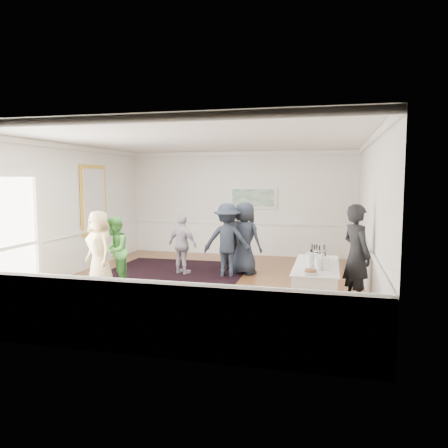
% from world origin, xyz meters
% --- Properties ---
extents(floor, '(8.00, 8.00, 0.00)m').
position_xyz_m(floor, '(0.00, 0.00, 0.00)').
color(floor, brown).
rests_on(floor, ground).
extents(ceiling, '(7.00, 8.00, 0.02)m').
position_xyz_m(ceiling, '(0.00, 0.00, 3.20)').
color(ceiling, white).
rests_on(ceiling, wall_back).
extents(wall_left, '(0.02, 8.00, 3.20)m').
position_xyz_m(wall_left, '(-3.50, 0.00, 1.60)').
color(wall_left, white).
rests_on(wall_left, floor).
extents(wall_right, '(0.02, 8.00, 3.20)m').
position_xyz_m(wall_right, '(3.50, 0.00, 1.60)').
color(wall_right, white).
rests_on(wall_right, floor).
extents(wall_back, '(7.00, 0.02, 3.20)m').
position_xyz_m(wall_back, '(0.00, 4.00, 1.60)').
color(wall_back, white).
rests_on(wall_back, floor).
extents(wall_front, '(7.00, 0.02, 3.20)m').
position_xyz_m(wall_front, '(0.00, -4.00, 1.60)').
color(wall_front, white).
rests_on(wall_front, floor).
extents(wainscoting, '(7.00, 8.00, 1.00)m').
position_xyz_m(wainscoting, '(0.00, 0.00, 0.50)').
color(wainscoting, white).
rests_on(wainscoting, floor).
extents(mirror, '(0.05, 1.25, 1.85)m').
position_xyz_m(mirror, '(-3.45, 1.30, 1.80)').
color(mirror, '#F2BD47').
rests_on(mirror, wall_left).
extents(doorway, '(0.10, 1.78, 2.56)m').
position_xyz_m(doorway, '(-3.45, -1.90, 1.42)').
color(doorway, white).
rests_on(doorway, wall_left).
extents(landscape_painting, '(1.44, 0.06, 0.66)m').
position_xyz_m(landscape_painting, '(0.40, 3.95, 1.78)').
color(landscape_painting, white).
rests_on(landscape_painting, wall_back).
extents(area_rug, '(3.49, 4.56, 0.02)m').
position_xyz_m(area_rug, '(-1.06, 0.37, 0.01)').
color(area_rug, black).
rests_on(area_rug, floor).
extents(serving_table, '(0.78, 2.05, 0.83)m').
position_xyz_m(serving_table, '(2.49, -1.32, 0.42)').
color(serving_table, silver).
rests_on(serving_table, floor).
extents(bartender, '(0.75, 0.83, 1.90)m').
position_xyz_m(bartender, '(3.20, -0.85, 0.95)').
color(bartender, black).
rests_on(bartender, floor).
extents(guest_tan, '(0.98, 0.89, 1.68)m').
position_xyz_m(guest_tan, '(-2.16, -0.74, 0.84)').
color(guest_tan, '#CFBA81').
rests_on(guest_tan, floor).
extents(guest_green, '(0.75, 0.87, 1.52)m').
position_xyz_m(guest_green, '(-1.94, -0.46, 0.76)').
color(guest_green, '#57C54F').
rests_on(guest_green, floor).
extents(guest_lilac, '(0.94, 0.67, 1.48)m').
position_xyz_m(guest_lilac, '(-0.83, 0.92, 0.74)').
color(guest_lilac, '#B3AABE').
rests_on(guest_lilac, floor).
extents(guest_dark_a, '(1.22, 0.79, 1.77)m').
position_xyz_m(guest_dark_a, '(0.31, 0.93, 0.89)').
color(guest_dark_a, '#1E2633').
rests_on(guest_dark_a, floor).
extents(guest_dark_b, '(0.66, 0.49, 1.64)m').
position_xyz_m(guest_dark_b, '(0.28, 1.56, 0.82)').
color(guest_dark_b, black).
rests_on(guest_dark_b, floor).
extents(guest_navy, '(1.02, 0.85, 1.79)m').
position_xyz_m(guest_navy, '(0.66, 1.30, 0.89)').
color(guest_navy, '#1E2633').
rests_on(guest_navy, floor).
extents(wine_bottles, '(0.30, 0.21, 0.31)m').
position_xyz_m(wine_bottles, '(2.49, -0.86, 0.98)').
color(wine_bottles, black).
rests_on(wine_bottles, serving_table).
extents(juice_pitchers, '(0.38, 0.52, 0.24)m').
position_xyz_m(juice_pitchers, '(2.50, -1.61, 0.95)').
color(juice_pitchers, '#8BC345').
rests_on(juice_pitchers, serving_table).
extents(ice_bucket, '(0.26, 0.26, 0.24)m').
position_xyz_m(ice_bucket, '(2.54, -1.21, 0.94)').
color(ice_bucket, silver).
rests_on(ice_bucket, serving_table).
extents(nut_bowl, '(0.25, 0.25, 0.08)m').
position_xyz_m(nut_bowl, '(2.43, -2.14, 0.86)').
color(nut_bowl, white).
rests_on(nut_bowl, serving_table).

